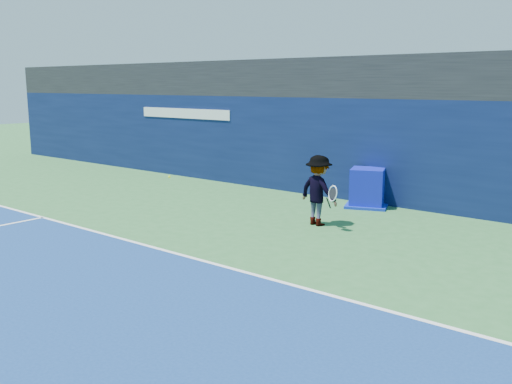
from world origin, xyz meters
TOP-DOWN VIEW (x-y plane):
  - ground at (0.00, 0.00)m, footprint 80.00×80.00m
  - baseline at (0.00, 3.00)m, footprint 24.00×0.10m
  - stadium_band at (0.00, 11.50)m, footprint 36.00×3.00m
  - back_wall_assembly at (-0.00, 10.50)m, footprint 36.00×1.03m
  - equipment_cart at (0.80, 9.58)m, footprint 1.47×1.47m
  - tennis_player at (0.92, 6.90)m, footprint 1.35×0.83m
  - tennis_ball at (-2.62, 5.26)m, footprint 0.06×0.06m

SIDE VIEW (x-z plane):
  - ground at x=0.00m, z-range 0.00..0.00m
  - baseline at x=0.00m, z-range 0.01..0.01m
  - equipment_cart at x=0.80m, z-range -0.05..1.04m
  - tennis_player at x=0.92m, z-range 0.00..1.72m
  - tennis_ball at x=-2.62m, z-range 1.00..1.07m
  - back_wall_assembly at x=0.00m, z-range 0.00..3.00m
  - stadium_band at x=0.00m, z-range 3.00..4.20m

